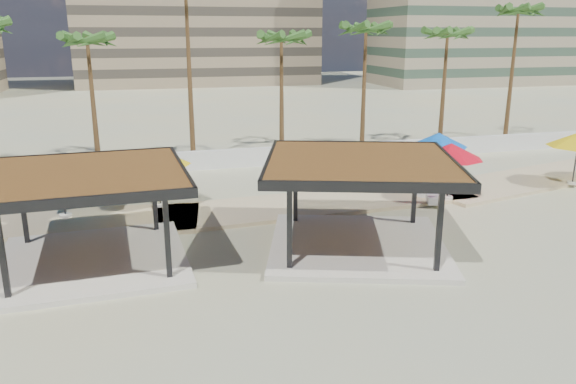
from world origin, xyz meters
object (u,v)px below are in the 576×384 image
object	(u,v)px
lounger_c	(414,188)
lounger_b	(433,195)
pavilion_central	(359,195)
pavilion_west	(88,209)
umbrella_c	(451,151)
lounger_d	(441,176)

from	to	relation	value
lounger_c	lounger_b	bearing A→B (deg)	179.74
pavilion_central	lounger_c	xyz separation A→B (m)	(5.67, 6.22, -1.77)
pavilion_west	lounger_c	distance (m)	16.66
pavilion_west	umbrella_c	bearing A→B (deg)	9.34
lounger_b	lounger_d	distance (m)	4.08
pavilion_central	lounger_d	distance (m)	11.71
pavilion_west	lounger_c	bearing A→B (deg)	15.50
pavilion_west	lounger_b	size ratio (longest dim) A/B	3.08
pavilion_west	umbrella_c	distance (m)	17.16
pavilion_west	lounger_d	distance (m)	19.73
umbrella_c	lounger_c	xyz separation A→B (m)	(-1.04, 1.60, -2.22)
umbrella_c	lounger_c	world-z (taller)	umbrella_c
pavilion_central	pavilion_west	size ratio (longest dim) A/B	1.24
pavilion_west	lounger_c	xyz separation A→B (m)	(15.74, 5.17, -1.72)
lounger_b	lounger_d	xyz separation A→B (m)	(2.33, 3.35, -0.00)
pavilion_central	lounger_d	world-z (taller)	pavilion_central
pavilion_central	lounger_b	bearing A→B (deg)	56.54
pavilion_central	umbrella_c	distance (m)	8.16
pavilion_west	lounger_c	world-z (taller)	pavilion_west
pavilion_central	lounger_c	bearing A→B (deg)	65.80
pavilion_central	lounger_b	size ratio (longest dim) A/B	3.81
umbrella_c	lounger_d	world-z (taller)	umbrella_c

